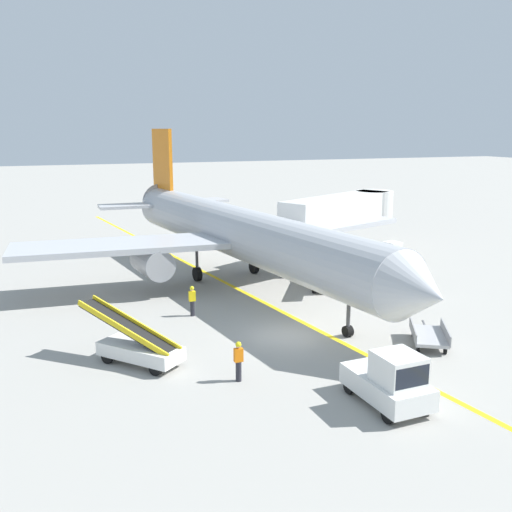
{
  "coord_description": "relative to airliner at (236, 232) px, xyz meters",
  "views": [
    {
      "loc": [
        -11.27,
        -24.73,
        10.07
      ],
      "look_at": [
        1.06,
        7.21,
        2.5
      ],
      "focal_mm": 40.36,
      "sensor_mm": 36.0,
      "label": 1
    }
  ],
  "objects": [
    {
      "name": "safety_cone_nose_right",
      "position": [
        4.31,
        3.79,
        -3.2
      ],
      "size": [
        0.36,
        0.36,
        0.44
      ],
      "primitive_type": "cone",
      "color": "orange",
      "rests_on": "ground"
    },
    {
      "name": "ground_plane",
      "position": [
        -0.98,
        -10.75,
        -3.42
      ],
      "size": [
        300.0,
        300.0,
        0.0
      ],
      "primitive_type": "plane",
      "color": "#9E9B93"
    },
    {
      "name": "taxi_line_yellow",
      "position": [
        0.08,
        -5.75,
        -3.41
      ],
      "size": [
        11.76,
        79.22,
        0.01
      ],
      "primitive_type": "cube",
      "rotation": [
        0.0,
        0.0,
        0.14
      ],
      "color": "yellow",
      "rests_on": "ground"
    },
    {
      "name": "belt_loader_aft_hold",
      "position": [
        4.59,
        -3.34,
        -2.64
      ],
      "size": [
        2.37,
        5.16,
        2.59
      ],
      "color": "silver",
      "rests_on": "ground"
    },
    {
      "name": "baggage_tug_near_wing",
      "position": [
        11.7,
        -1.26,
        -2.49
      ],
      "size": [
        1.74,
        2.6,
        2.1
      ],
      "color": "silver",
      "rests_on": "ground"
    },
    {
      "name": "pushback_tug",
      "position": [
        -0.53,
        -18.89,
        -2.42
      ],
      "size": [
        2.03,
        3.67,
        2.2
      ],
      "color": "silver",
      "rests_on": "ground"
    },
    {
      "name": "baggage_tug_by_cargo_door",
      "position": [
        8.76,
        -6.54,
        -2.49
      ],
      "size": [
        2.67,
        2.54,
        2.1
      ],
      "color": "silver",
      "rests_on": "ground"
    },
    {
      "name": "belt_loader_forward_hold",
      "position": [
        -8.54,
        -11.54,
        -2.64
      ],
      "size": [
        4.18,
        4.63,
        2.59
      ],
      "color": "silver",
      "rests_on": "ground"
    },
    {
      "name": "ground_crew_wing_walker",
      "position": [
        -4.62,
        -6.0,
        -2.51
      ],
      "size": [
        0.36,
        0.24,
        1.7
      ],
      "color": "#26262D",
      "rests_on": "ground"
    },
    {
      "name": "jet_bridge",
      "position": [
        11.44,
        5.33,
        0.12
      ],
      "size": [
        12.59,
        8.12,
        4.85
      ],
      "color": "silver",
      "rests_on": "ground"
    },
    {
      "name": "ground_crew_marshaller",
      "position": [
        -5.04,
        -14.83,
        -2.51
      ],
      "size": [
        0.36,
        0.24,
        1.7
      ],
      "color": "#26262D",
      "rests_on": "ground"
    },
    {
      "name": "airliner",
      "position": [
        0.0,
        0.0,
        0.0
      ],
      "size": [
        28.32,
        35.29,
        10.1
      ],
      "color": "#B2B5BA",
      "rests_on": "ground"
    },
    {
      "name": "baggage_cart_loaded",
      "position": [
        4.76,
        -14.29,
        -2.95
      ],
      "size": [
        2.75,
        3.65,
        0.94
      ],
      "color": "#A5A5A8",
      "rests_on": "ground"
    }
  ]
}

